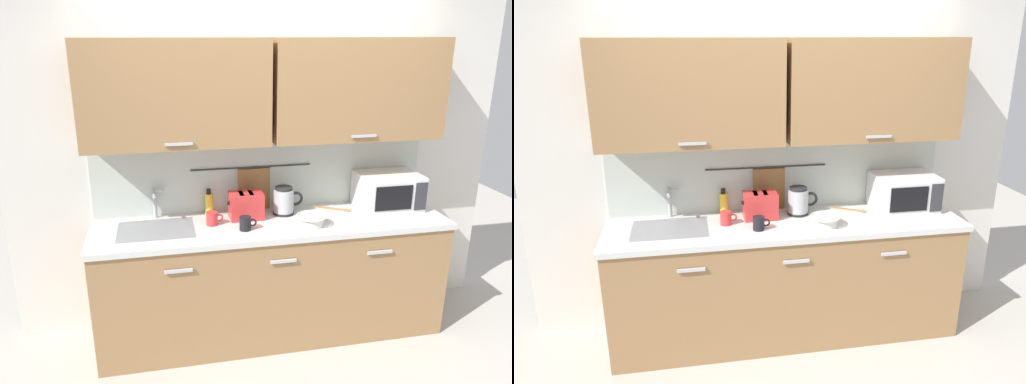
# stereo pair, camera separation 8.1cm
# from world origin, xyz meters

# --- Properties ---
(ground) EXTENTS (8.00, 8.00, 0.00)m
(ground) POSITION_xyz_m (0.00, 0.00, 0.00)
(ground) COLOR #B7B2A8
(counter_unit) EXTENTS (2.53, 0.64, 0.90)m
(counter_unit) POSITION_xyz_m (-0.01, 0.30, 0.46)
(counter_unit) COLOR #997047
(counter_unit) RESTS_ON ground
(back_wall_assembly) EXTENTS (3.70, 0.41, 2.50)m
(back_wall_assembly) POSITION_xyz_m (-0.00, 0.53, 1.52)
(back_wall_assembly) COLOR silver
(back_wall_assembly) RESTS_ON ground
(sink_faucet) EXTENTS (0.09, 0.17, 0.22)m
(sink_faucet) POSITION_xyz_m (-0.81, 0.53, 1.04)
(sink_faucet) COLOR #B2B5BA
(sink_faucet) RESTS_ON counter_unit
(microwave) EXTENTS (0.46, 0.35, 0.27)m
(microwave) POSITION_xyz_m (0.93, 0.41, 1.04)
(microwave) COLOR white
(microwave) RESTS_ON counter_unit
(electric_kettle) EXTENTS (0.23, 0.16, 0.21)m
(electric_kettle) POSITION_xyz_m (0.12, 0.44, 1.00)
(electric_kettle) COLOR black
(electric_kettle) RESTS_ON counter_unit
(dish_soap_bottle) EXTENTS (0.06, 0.06, 0.20)m
(dish_soap_bottle) POSITION_xyz_m (-0.43, 0.54, 0.99)
(dish_soap_bottle) COLOR yellow
(dish_soap_bottle) RESTS_ON counter_unit
(mug_near_sink) EXTENTS (0.12, 0.08, 0.09)m
(mug_near_sink) POSITION_xyz_m (-0.43, 0.33, 0.95)
(mug_near_sink) COLOR red
(mug_near_sink) RESTS_ON counter_unit
(mixing_bowl) EXTENTS (0.21, 0.21, 0.08)m
(mixing_bowl) POSITION_xyz_m (0.25, 0.18, 0.94)
(mixing_bowl) COLOR silver
(mixing_bowl) RESTS_ON counter_unit
(toaster) EXTENTS (0.26, 0.17, 0.19)m
(toaster) POSITION_xyz_m (-0.17, 0.41, 1.00)
(toaster) COLOR red
(toaster) RESTS_ON counter_unit
(mug_by_kettle) EXTENTS (0.12, 0.08, 0.09)m
(mug_by_kettle) POSITION_xyz_m (-0.22, 0.19, 0.95)
(mug_by_kettle) COLOR black
(mug_by_kettle) RESTS_ON counter_unit
(wooden_spoon) EXTENTS (0.25, 0.17, 0.01)m
(wooden_spoon) POSITION_xyz_m (0.54, 0.43, 0.91)
(wooden_spoon) COLOR #9E7042
(wooden_spoon) RESTS_ON counter_unit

